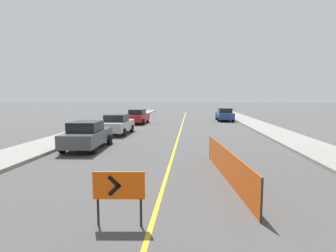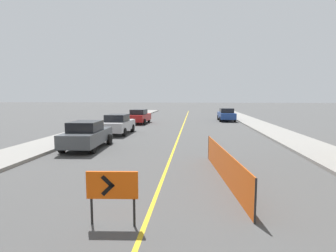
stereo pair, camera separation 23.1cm
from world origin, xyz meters
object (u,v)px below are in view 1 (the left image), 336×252
object	(u,v)px
parked_car_curb_far	(138,116)
parked_car_opposite_side	(225,114)
parked_car_curb_mid	(117,124)
arrow_barricade_primary	(119,187)
parked_car_curb_near	(87,135)

from	to	relation	value
parked_car_curb_far	parked_car_opposite_side	distance (m)	10.89
parked_car_curb_mid	parked_car_opposite_side	xyz separation A→B (m)	(10.03, 12.44, 0.00)
parked_car_curb_far	parked_car_opposite_side	bearing A→B (deg)	25.43
arrow_barricade_primary	parked_car_curb_near	world-z (taller)	parked_car_curb_near
arrow_barricade_primary	parked_car_curb_near	distance (m)	9.68
parked_car_curb_far	parked_car_opposite_side	size ratio (longest dim) A/B	1.02
arrow_barricade_primary	parked_car_curb_near	xyz separation A→B (m)	(-4.26, 8.70, -0.11)
arrow_barricade_primary	parked_car_opposite_side	size ratio (longest dim) A/B	0.30
parked_car_curb_near	parked_car_opposite_side	xyz separation A→B (m)	(10.09, 18.45, 0.00)
parked_car_curb_mid	parked_car_curb_far	size ratio (longest dim) A/B	0.98
arrow_barricade_primary	parked_car_curb_mid	size ratio (longest dim) A/B	0.30
parked_car_curb_near	parked_car_curb_far	xyz separation A→B (m)	(0.03, 14.27, 0.00)
parked_car_curb_mid	parked_car_opposite_side	size ratio (longest dim) A/B	1.00
arrow_barricade_primary	parked_car_curb_far	world-z (taller)	parked_car_curb_far
parked_car_curb_far	parked_car_opposite_side	world-z (taller)	same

